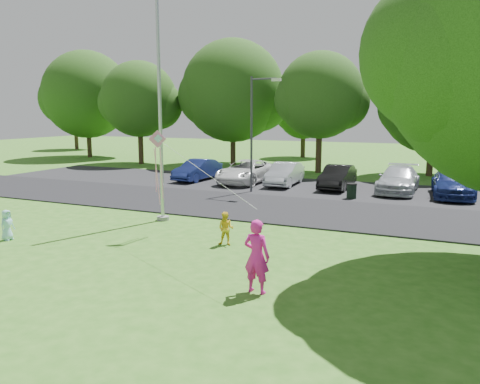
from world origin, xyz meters
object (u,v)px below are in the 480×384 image
at_px(flagpole, 160,118).
at_px(kite, 159,152).
at_px(street_lamp, 256,124).
at_px(child_blue, 7,225).
at_px(woman, 257,256).
at_px(child_yellow, 226,229).
at_px(trash_can, 352,191).

relative_size(flagpole, kite, 1.83).
height_order(street_lamp, child_blue, street_lamp).
relative_size(street_lamp, woman, 3.41).
bearing_deg(woman, child_yellow, -50.52).
relative_size(flagpole, trash_can, 12.09).
height_order(trash_can, kite, kite).
relative_size(woman, kite, 0.34).
bearing_deg(trash_can, child_yellow, -102.66).
height_order(woman, child_yellow, woman).
xyz_separation_m(flagpole, street_lamp, (1.01, 7.66, -0.39)).
bearing_deg(trash_can, kite, -115.88).
height_order(street_lamp, woman, street_lamp).
distance_m(child_blue, kite, 5.84).
bearing_deg(street_lamp, woman, -61.13).
bearing_deg(child_blue, flagpole, -36.78).
relative_size(child_blue, kite, 0.20).
bearing_deg(child_yellow, flagpole, 140.47).
distance_m(flagpole, child_yellow, 5.83).
height_order(flagpole, child_yellow, flagpole).
xyz_separation_m(street_lamp, child_yellow, (2.96, -9.95, -3.21)).
relative_size(flagpole, street_lamp, 1.59).
xyz_separation_m(flagpole, woman, (6.45, -5.75, -3.24)).
distance_m(street_lamp, child_yellow, 10.86).
bearing_deg(trash_can, flagpole, -128.58).
height_order(street_lamp, kite, street_lamp).
height_order(street_lamp, child_yellow, street_lamp).
xyz_separation_m(trash_can, child_blue, (-9.49, -12.58, 0.12)).
distance_m(street_lamp, trash_can, 6.22).
distance_m(trash_can, woman, 13.58).
bearing_deg(woman, flagpole, -37.87).
relative_size(flagpole, child_yellow, 8.85).
bearing_deg(child_blue, child_yellow, -73.52).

